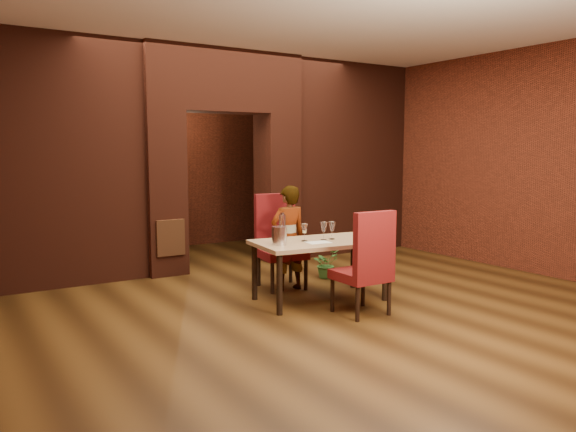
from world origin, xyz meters
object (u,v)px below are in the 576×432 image
at_px(wine_glass_b, 324,231).
at_px(wine_glass_c, 332,230).
at_px(potted_plant, 326,264).
at_px(person_seated, 288,238).
at_px(dining_table, 320,270).
at_px(wine_bucket, 279,236).
at_px(water_bottle, 282,227).
at_px(chair_far, 282,242).
at_px(wine_glass_a, 304,232).
at_px(chair_near, 361,262).

height_order(wine_glass_b, wine_glass_c, wine_glass_b).
height_order(wine_glass_b, potted_plant, wine_glass_b).
bearing_deg(wine_glass_c, potted_plant, 57.23).
height_order(person_seated, wine_glass_c, person_seated).
distance_m(dining_table, wine_bucket, 0.72).
relative_size(wine_glass_b, wine_glass_c, 1.03).
height_order(wine_glass_c, water_bottle, water_bottle).
xyz_separation_m(dining_table, chair_far, (-0.06, 0.73, 0.24)).
bearing_deg(person_seated, water_bottle, 52.49).
distance_m(person_seated, wine_glass_c, 0.66).
distance_m(dining_table, wine_glass_b, 0.46).
height_order(wine_glass_a, potted_plant, wine_glass_a).
bearing_deg(potted_plant, wine_glass_a, -138.08).
height_order(wine_glass_a, wine_glass_c, wine_glass_c).
bearing_deg(chair_far, potted_plant, 18.92).
bearing_deg(wine_glass_c, water_bottle, 164.41).
height_order(wine_glass_c, wine_bucket, wine_glass_c).
relative_size(dining_table, wine_glass_b, 7.07).
bearing_deg(potted_plant, person_seated, -160.55).
relative_size(chair_far, wine_glass_c, 5.75).
bearing_deg(potted_plant, wine_glass_b, -127.91).
relative_size(wine_bucket, potted_plant, 0.51).
bearing_deg(person_seated, potted_plant, -158.63).
relative_size(person_seated, wine_glass_b, 6.16).
xyz_separation_m(wine_glass_c, water_bottle, (-0.59, 0.16, 0.06)).
xyz_separation_m(chair_near, wine_bucket, (-0.61, 0.68, 0.25)).
bearing_deg(wine_glass_b, person_seated, 98.92).
xyz_separation_m(chair_far, wine_glass_b, (0.11, -0.74, 0.22)).
bearing_deg(chair_near, potted_plant, -113.51).
bearing_deg(potted_plant, chair_near, -113.90).
xyz_separation_m(chair_far, chair_near, (0.11, -1.42, -0.03)).
bearing_deg(wine_glass_b, wine_bucket, 179.71).
height_order(dining_table, wine_glass_a, wine_glass_a).
bearing_deg(wine_glass_b, chair_far, 98.66).
distance_m(chair_far, wine_bucket, 0.91).
height_order(chair_near, wine_bucket, chair_near).
height_order(wine_glass_a, water_bottle, water_bottle).
distance_m(chair_far, chair_near, 1.42).
bearing_deg(chair_near, wine_glass_b, -89.57).
xyz_separation_m(chair_near, wine_glass_b, (-0.00, 0.68, 0.25)).
height_order(dining_table, water_bottle, water_bottle).
height_order(chair_near, wine_glass_c, chair_near).
bearing_deg(chair_far, wine_bucket, -115.61).
bearing_deg(person_seated, dining_table, 96.37).
height_order(dining_table, wine_glass_b, wine_glass_b).
xyz_separation_m(dining_table, wine_bucket, (-0.56, -0.00, 0.46)).
relative_size(dining_table, wine_bucket, 7.39).
distance_m(person_seated, wine_glass_a, 0.58).
xyz_separation_m(dining_table, water_bottle, (-0.41, 0.16, 0.52)).
xyz_separation_m(dining_table, wine_glass_c, (0.17, -0.00, 0.46)).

